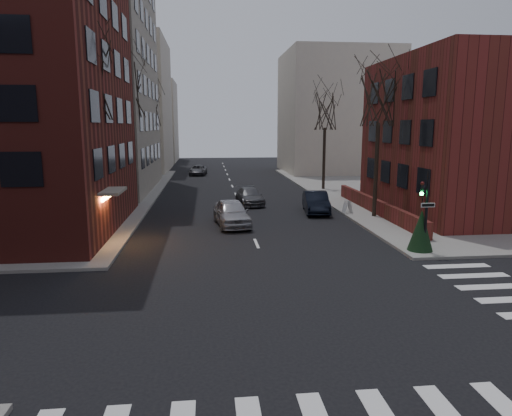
{
  "coord_description": "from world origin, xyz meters",
  "views": [
    {
      "loc": [
        -2.55,
        -11.78,
        6.26
      ],
      "look_at": [
        -0.05,
        11.73,
        2.0
      ],
      "focal_mm": 32.0,
      "sensor_mm": 36.0,
      "label": 1
    }
  ],
  "objects_px": {
    "traffic_signal": "(425,217)",
    "evergreen_shrub": "(421,230)",
    "tree_left_b": "(126,92)",
    "streetlamp_far": "(158,144)",
    "car_lane_silver": "(232,213)",
    "tree_right_b": "(325,112)",
    "car_lane_gray": "(250,196)",
    "streetlamp_near": "(129,154)",
    "tree_right_a": "(379,99)",
    "tree_left_a": "(88,84)",
    "car_lane_far": "(198,170)",
    "sandwich_board": "(347,207)",
    "tree_left_c": "(149,110)",
    "parked_sedan": "(316,202)"
  },
  "relations": [
    {
      "from": "streetlamp_far",
      "to": "evergreen_shrub",
      "type": "relative_size",
      "value": 3.05
    },
    {
      "from": "streetlamp_near",
      "to": "tree_left_a",
      "type": "bearing_deg",
      "value": -94.29
    },
    {
      "from": "car_lane_silver",
      "to": "tree_right_b",
      "type": "bearing_deg",
      "value": 50.71
    },
    {
      "from": "traffic_signal",
      "to": "tree_right_a",
      "type": "bearing_deg",
      "value": 84.53
    },
    {
      "from": "tree_left_b",
      "to": "streetlamp_far",
      "type": "height_order",
      "value": "tree_left_b"
    },
    {
      "from": "tree_left_a",
      "to": "car_lane_far",
      "type": "bearing_deg",
      "value": 81.56
    },
    {
      "from": "car_lane_far",
      "to": "car_lane_gray",
      "type": "bearing_deg",
      "value": -74.09
    },
    {
      "from": "car_lane_far",
      "to": "tree_right_a",
      "type": "bearing_deg",
      "value": -62.3
    },
    {
      "from": "traffic_signal",
      "to": "car_lane_far",
      "type": "relative_size",
      "value": 0.89
    },
    {
      "from": "tree_left_b",
      "to": "car_lane_far",
      "type": "xyz_separation_m",
      "value": [
        4.99,
        21.64,
        -8.29
      ]
    },
    {
      "from": "car_lane_silver",
      "to": "car_lane_gray",
      "type": "xyz_separation_m",
      "value": [
        1.89,
        7.81,
        -0.17
      ]
    },
    {
      "from": "streetlamp_far",
      "to": "traffic_signal",
      "type": "bearing_deg",
      "value": -63.94
    },
    {
      "from": "tree_left_a",
      "to": "tree_right_b",
      "type": "relative_size",
      "value": 1.12
    },
    {
      "from": "tree_left_a",
      "to": "tree_left_c",
      "type": "distance_m",
      "value": 26.0
    },
    {
      "from": "traffic_signal",
      "to": "tree_left_b",
      "type": "xyz_separation_m",
      "value": [
        -16.74,
        17.01,
        7.0
      ]
    },
    {
      "from": "tree_left_a",
      "to": "traffic_signal",
      "type": "bearing_deg",
      "value": -16.65
    },
    {
      "from": "sandwich_board",
      "to": "evergreen_shrub",
      "type": "relative_size",
      "value": 0.44
    },
    {
      "from": "tree_right_a",
      "to": "streetlamp_near",
      "type": "xyz_separation_m",
      "value": [
        -17.0,
        4.0,
        -3.79
      ]
    },
    {
      "from": "streetlamp_far",
      "to": "tree_left_c",
      "type": "bearing_deg",
      "value": -106.7
    },
    {
      "from": "tree_left_a",
      "to": "car_lane_far",
      "type": "xyz_separation_m",
      "value": [
        4.99,
        33.64,
        -7.85
      ]
    },
    {
      "from": "tree_left_b",
      "to": "car_lane_gray",
      "type": "relative_size",
      "value": 2.38
    },
    {
      "from": "streetlamp_far",
      "to": "parked_sedan",
      "type": "height_order",
      "value": "streetlamp_far"
    },
    {
      "from": "tree_left_a",
      "to": "car_lane_far",
      "type": "distance_m",
      "value": 34.9
    },
    {
      "from": "car_lane_silver",
      "to": "evergreen_shrub",
      "type": "relative_size",
      "value": 2.36
    },
    {
      "from": "streetlamp_near",
      "to": "tree_right_a",
      "type": "bearing_deg",
      "value": -13.24
    },
    {
      "from": "tree_left_b",
      "to": "parked_sedan",
      "type": "xyz_separation_m",
      "value": [
        14.08,
        -5.56,
        -8.14
      ]
    },
    {
      "from": "streetlamp_near",
      "to": "car_lane_silver",
      "type": "distance_m",
      "value": 9.51
    },
    {
      "from": "tree_left_b",
      "to": "tree_right_b",
      "type": "distance_m",
      "value": 18.64
    },
    {
      "from": "traffic_signal",
      "to": "car_lane_silver",
      "type": "xyz_separation_m",
      "value": [
        -9.03,
        7.69,
        -1.08
      ]
    },
    {
      "from": "tree_left_a",
      "to": "car_lane_gray",
      "type": "height_order",
      "value": "tree_left_a"
    },
    {
      "from": "streetlamp_near",
      "to": "sandwich_board",
      "type": "height_order",
      "value": "streetlamp_near"
    },
    {
      "from": "tree_left_a",
      "to": "tree_left_b",
      "type": "height_order",
      "value": "tree_left_b"
    },
    {
      "from": "car_lane_far",
      "to": "tree_left_c",
      "type": "bearing_deg",
      "value": -118.53
    },
    {
      "from": "sandwich_board",
      "to": "streetlamp_near",
      "type": "bearing_deg",
      "value": 159.21
    },
    {
      "from": "tree_right_a",
      "to": "streetlamp_far",
      "type": "bearing_deg",
      "value": 125.31
    },
    {
      "from": "tree_right_a",
      "to": "car_lane_silver",
      "type": "relative_size",
      "value": 2.0
    },
    {
      "from": "parked_sedan",
      "to": "car_lane_far",
      "type": "xyz_separation_m",
      "value": [
        -9.09,
        27.2,
        -0.15
      ]
    },
    {
      "from": "tree_left_b",
      "to": "tree_right_a",
      "type": "height_order",
      "value": "tree_left_b"
    },
    {
      "from": "traffic_signal",
      "to": "evergreen_shrub",
      "type": "xyz_separation_m",
      "value": [
        -0.02,
        0.26,
        -0.73
      ]
    },
    {
      "from": "tree_right_a",
      "to": "streetlamp_far",
      "type": "height_order",
      "value": "tree_right_a"
    },
    {
      "from": "parked_sedan",
      "to": "evergreen_shrub",
      "type": "bearing_deg",
      "value": -70.0
    },
    {
      "from": "tree_left_a",
      "to": "tree_right_b",
      "type": "distance_m",
      "value": 25.19
    },
    {
      "from": "car_lane_far",
      "to": "sandwich_board",
      "type": "xyz_separation_m",
      "value": [
        11.11,
        -28.36,
        -0.03
      ]
    },
    {
      "from": "tree_left_a",
      "to": "sandwich_board",
      "type": "xyz_separation_m",
      "value": [
        16.1,
        5.27,
        -7.87
      ]
    },
    {
      "from": "streetlamp_near",
      "to": "car_lane_far",
      "type": "height_order",
      "value": "streetlamp_near"
    },
    {
      "from": "car_lane_silver",
      "to": "sandwich_board",
      "type": "relative_size",
      "value": 5.42
    },
    {
      "from": "tree_right_b",
      "to": "car_lane_silver",
      "type": "relative_size",
      "value": 1.89
    },
    {
      "from": "traffic_signal",
      "to": "tree_right_b",
      "type": "xyz_separation_m",
      "value": [
        0.86,
        23.01,
        5.68
      ]
    },
    {
      "from": "streetlamp_near",
      "to": "streetlamp_far",
      "type": "height_order",
      "value": "same"
    },
    {
      "from": "car_lane_gray",
      "to": "streetlamp_far",
      "type": "bearing_deg",
      "value": 111.6
    }
  ]
}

